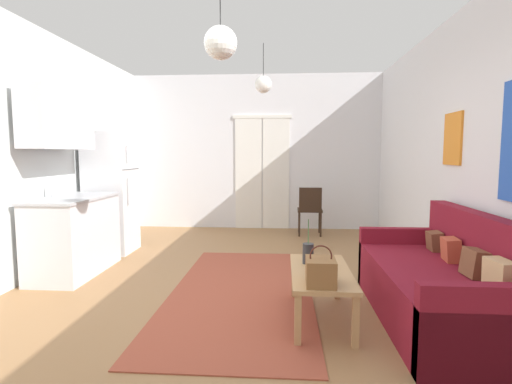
{
  "coord_description": "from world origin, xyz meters",
  "views": [
    {
      "loc": [
        0.52,
        -3.53,
        1.41
      ],
      "look_at": [
        0.19,
        1.22,
        0.94
      ],
      "focal_mm": 27.46,
      "sensor_mm": 36.0,
      "label": 1
    }
  ],
  "objects_px": {
    "coffee_table": "(321,277)",
    "handbag": "(321,271)",
    "pendant_lamp_near": "(221,43)",
    "pendant_lamp_far": "(263,84)",
    "bamboo_vase": "(308,253)",
    "accent_chair": "(310,208)",
    "couch": "(444,287)",
    "refrigerator": "(111,193)"
  },
  "relations": [
    {
      "from": "bamboo_vase",
      "to": "handbag",
      "type": "xyz_separation_m",
      "value": [
        0.06,
        -0.57,
        0.01
      ]
    },
    {
      "from": "couch",
      "to": "refrigerator",
      "type": "xyz_separation_m",
      "value": [
        -3.79,
        2.09,
        0.56
      ]
    },
    {
      "from": "couch",
      "to": "pendant_lamp_near",
      "type": "distance_m",
      "value": 2.71
    },
    {
      "from": "pendant_lamp_far",
      "to": "bamboo_vase",
      "type": "bearing_deg",
      "value": -74.81
    },
    {
      "from": "pendant_lamp_far",
      "to": "handbag",
      "type": "bearing_deg",
      "value": -76.94
    },
    {
      "from": "pendant_lamp_near",
      "to": "pendant_lamp_far",
      "type": "height_order",
      "value": "same"
    },
    {
      "from": "handbag",
      "to": "refrigerator",
      "type": "height_order",
      "value": "refrigerator"
    },
    {
      "from": "bamboo_vase",
      "to": "couch",
      "type": "bearing_deg",
      "value": -8.88
    },
    {
      "from": "handbag",
      "to": "accent_chair",
      "type": "distance_m",
      "value": 3.8
    },
    {
      "from": "pendant_lamp_far",
      "to": "coffee_table",
      "type": "bearing_deg",
      "value": -73.77
    },
    {
      "from": "refrigerator",
      "to": "coffee_table",
      "type": "bearing_deg",
      "value": -37.5
    },
    {
      "from": "coffee_table",
      "to": "refrigerator",
      "type": "xyz_separation_m",
      "value": [
        -2.76,
        2.12,
        0.48
      ]
    },
    {
      "from": "refrigerator",
      "to": "accent_chair",
      "type": "xyz_separation_m",
      "value": [
        2.9,
        1.31,
        -0.38
      ]
    },
    {
      "from": "bamboo_vase",
      "to": "handbag",
      "type": "distance_m",
      "value": 0.57
    },
    {
      "from": "refrigerator",
      "to": "accent_chair",
      "type": "height_order",
      "value": "refrigerator"
    },
    {
      "from": "couch",
      "to": "refrigerator",
      "type": "distance_m",
      "value": 4.37
    },
    {
      "from": "couch",
      "to": "accent_chair",
      "type": "height_order",
      "value": "couch"
    },
    {
      "from": "handbag",
      "to": "coffee_table",
      "type": "bearing_deg",
      "value": 84.23
    },
    {
      "from": "accent_chair",
      "to": "coffee_table",
      "type": "bearing_deg",
      "value": 88.97
    },
    {
      "from": "handbag",
      "to": "pendant_lamp_far",
      "type": "xyz_separation_m",
      "value": [
        -0.56,
        2.41,
        1.8
      ]
    },
    {
      "from": "accent_chair",
      "to": "couch",
      "type": "bearing_deg",
      "value": 105.95
    },
    {
      "from": "accent_chair",
      "to": "refrigerator",
      "type": "bearing_deg",
      "value": 25.55
    },
    {
      "from": "couch",
      "to": "pendant_lamp_far",
      "type": "height_order",
      "value": "pendant_lamp_far"
    },
    {
      "from": "coffee_table",
      "to": "refrigerator",
      "type": "bearing_deg",
      "value": 142.5
    },
    {
      "from": "bamboo_vase",
      "to": "accent_chair",
      "type": "distance_m",
      "value": 3.24
    },
    {
      "from": "couch",
      "to": "bamboo_vase",
      "type": "relative_size",
      "value": 4.74
    },
    {
      "from": "bamboo_vase",
      "to": "accent_chair",
      "type": "xyz_separation_m",
      "value": [
        0.23,
        3.23,
        -0.04
      ]
    },
    {
      "from": "coffee_table",
      "to": "handbag",
      "type": "xyz_separation_m",
      "value": [
        -0.04,
        -0.36,
        0.16
      ]
    },
    {
      "from": "bamboo_vase",
      "to": "accent_chair",
      "type": "height_order",
      "value": "accent_chair"
    },
    {
      "from": "accent_chair",
      "to": "pendant_lamp_far",
      "type": "relative_size",
      "value": 1.29
    },
    {
      "from": "coffee_table",
      "to": "pendant_lamp_near",
      "type": "bearing_deg",
      "value": -171.1
    },
    {
      "from": "coffee_table",
      "to": "bamboo_vase",
      "type": "relative_size",
      "value": 2.61
    },
    {
      "from": "accent_chair",
      "to": "pendant_lamp_far",
      "type": "bearing_deg",
      "value": 63.31
    },
    {
      "from": "couch",
      "to": "refrigerator",
      "type": "bearing_deg",
      "value": 151.12
    },
    {
      "from": "bamboo_vase",
      "to": "accent_chair",
      "type": "bearing_deg",
      "value": 85.9
    },
    {
      "from": "couch",
      "to": "accent_chair",
      "type": "xyz_separation_m",
      "value": [
        -0.89,
        3.4,
        0.18
      ]
    },
    {
      "from": "couch",
      "to": "handbag",
      "type": "relative_size",
      "value": 6.28
    },
    {
      "from": "refrigerator",
      "to": "pendant_lamp_far",
      "type": "xyz_separation_m",
      "value": [
        2.17,
        -0.07,
        1.47
      ]
    },
    {
      "from": "coffee_table",
      "to": "couch",
      "type": "bearing_deg",
      "value": 1.58
    },
    {
      "from": "couch",
      "to": "bamboo_vase",
      "type": "bearing_deg",
      "value": 171.12
    },
    {
      "from": "accent_chair",
      "to": "pendant_lamp_near",
      "type": "xyz_separation_m",
      "value": [
        -0.95,
        -3.56,
        1.79
      ]
    },
    {
      "from": "accent_chair",
      "to": "pendant_lamp_near",
      "type": "height_order",
      "value": "pendant_lamp_near"
    }
  ]
}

